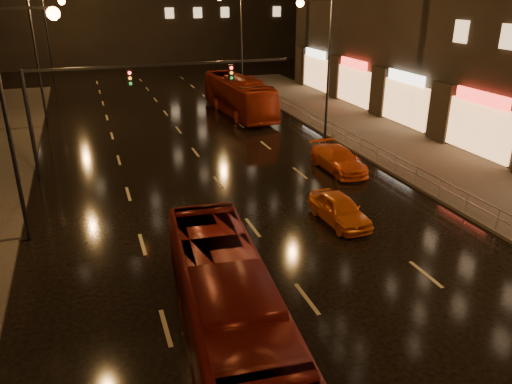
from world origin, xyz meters
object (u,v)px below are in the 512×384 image
at_px(bus_curb, 239,95).
at_px(taxi_far, 338,159).
at_px(bus_red, 228,310).
at_px(taxi_near, 339,209).

bearing_deg(bus_curb, taxi_far, -87.62).
relative_size(bus_red, taxi_near, 2.71).
bearing_deg(taxi_near, bus_red, -139.02).
bearing_deg(bus_red, bus_curb, 77.22).
height_order(bus_red, taxi_near, bus_red).
bearing_deg(taxi_near, taxi_far, 60.28).
height_order(bus_curb, taxi_far, bus_curb).
bearing_deg(bus_curb, taxi_near, -97.58).
xyz_separation_m(bus_curb, taxi_far, (1.35, -15.86, -0.94)).
relative_size(bus_red, taxi_far, 2.25).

